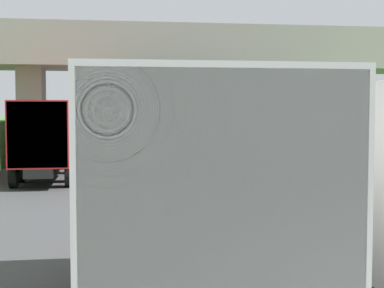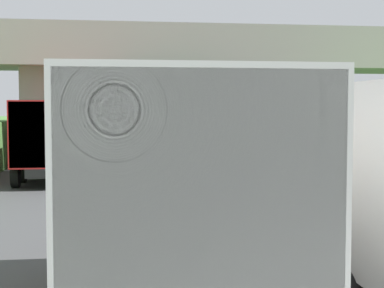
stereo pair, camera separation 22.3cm
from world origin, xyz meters
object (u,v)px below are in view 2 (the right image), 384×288
Objects in this scene: car_silver at (158,134)px; car_white at (237,147)px; truck_orange at (165,195)px; truck_red at (49,136)px; overhead_highway_sign at (165,98)px.

car_white is at bearing -80.87° from car_silver.
truck_orange is 1.78× the size of car_silver.
truck_orange is 45.69m from car_silver.
truck_red is 1.78× the size of car_white.
car_white is at bearing 50.06° from overhead_highway_sign.
overhead_highway_sign is 8.00m from car_white.
overhead_highway_sign is at bearing -129.94° from car_white.
overhead_highway_sign is at bearing 21.46° from truck_red.
car_white is (4.81, 5.75, -2.80)m from overhead_highway_sign.
car_silver and car_white have the same top height.
truck_orange reaches higher than car_silver.
car_silver is at bearing 99.13° from car_white.
car_white is (3.20, -19.91, 0.00)m from car_silver.
truck_red is at bearing 101.05° from truck_orange.
truck_red is 28.57m from car_silver.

